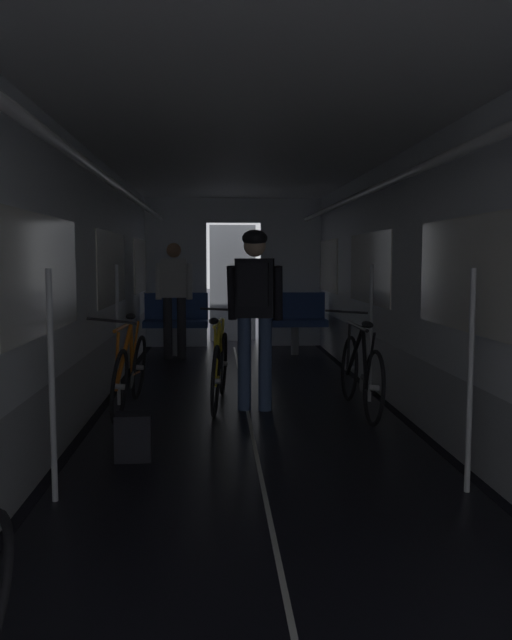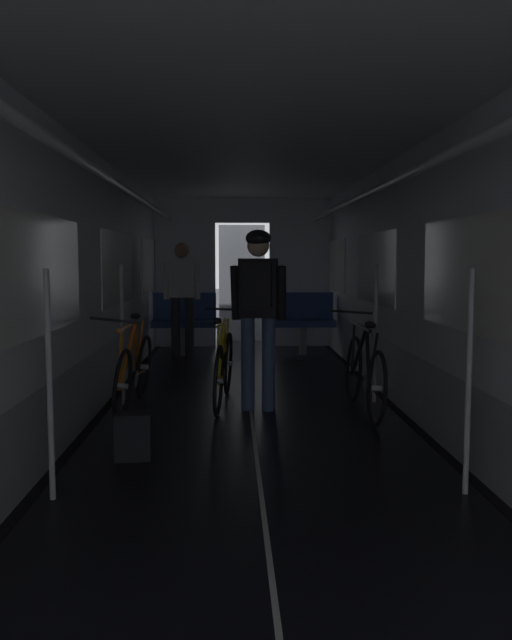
{
  "view_description": "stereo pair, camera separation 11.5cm",
  "coord_description": "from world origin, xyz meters",
  "px_view_note": "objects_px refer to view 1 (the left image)",
  "views": [
    {
      "loc": [
        -0.29,
        -1.77,
        1.46
      ],
      "look_at": [
        0.0,
        3.0,
        1.01
      ],
      "focal_mm": 36.52,
      "sensor_mm": 36.0,
      "label": 1
    },
    {
      "loc": [
        -0.18,
        -1.77,
        1.46
      ],
      "look_at": [
        0.0,
        3.0,
        1.01
      ],
      "focal_mm": 36.52,
      "sensor_mm": 36.0,
      "label": 2
    }
  ],
  "objects_px": {
    "bicycle_black": "(360,372)",
    "backpack_on_floor": "(133,437)",
    "bench_seat_far_left": "(176,318)",
    "bench_seat_far_right": "(294,317)",
    "bicycle_yellow_in_aisle": "(220,367)",
    "bicycle_orange": "(130,371)",
    "person_standing_near_bench": "(174,292)",
    "person_cyclist_aisle": "(255,300)"
  },
  "relations": [
    {
      "from": "bicycle_orange",
      "to": "person_standing_near_bench",
      "type": "height_order",
      "value": "person_standing_near_bench"
    },
    {
      "from": "bicycle_black",
      "to": "backpack_on_floor",
      "type": "xyz_separation_m",
      "value": [
        -1.97,
        -1.36,
        -0.21
      ]
    },
    {
      "from": "bicycle_black",
      "to": "bicycle_orange",
      "type": "height_order",
      "value": "bicycle_orange"
    },
    {
      "from": "person_standing_near_bench",
      "to": "bicycle_yellow_in_aisle",
      "type": "bearing_deg",
      "value": -78.25
    },
    {
      "from": "bicycle_orange",
      "to": "person_cyclist_aisle",
      "type": "distance_m",
      "value": 1.38
    },
    {
      "from": "bench_seat_far_left",
      "to": "person_cyclist_aisle",
      "type": "height_order",
      "value": "person_cyclist_aisle"
    },
    {
      "from": "bench_seat_far_right",
      "to": "backpack_on_floor",
      "type": "height_order",
      "value": "bench_seat_far_right"
    },
    {
      "from": "bicycle_black",
      "to": "person_cyclist_aisle",
      "type": "relative_size",
      "value": 0.98
    },
    {
      "from": "bench_seat_far_left",
      "to": "bench_seat_far_right",
      "type": "bearing_deg",
      "value": 0.0
    },
    {
      "from": "bench_seat_far_left",
      "to": "bicycle_yellow_in_aisle",
      "type": "xyz_separation_m",
      "value": [
        0.64,
        -3.44,
        -0.18
      ]
    },
    {
      "from": "bench_seat_far_left",
      "to": "bicycle_orange",
      "type": "relative_size",
      "value": 0.58
    },
    {
      "from": "bench_seat_far_right",
      "to": "bicycle_orange",
      "type": "relative_size",
      "value": 0.58
    },
    {
      "from": "bicycle_yellow_in_aisle",
      "to": "backpack_on_floor",
      "type": "xyz_separation_m",
      "value": [
        -0.64,
        -1.75,
        -0.21
      ]
    },
    {
      "from": "bicycle_orange",
      "to": "bicycle_black",
      "type": "bearing_deg",
      "value": -5.46
    },
    {
      "from": "bicycle_yellow_in_aisle",
      "to": "backpack_on_floor",
      "type": "height_order",
      "value": "bicycle_yellow_in_aisle"
    },
    {
      "from": "bicycle_orange",
      "to": "person_standing_near_bench",
      "type": "xyz_separation_m",
      "value": [
        0.23,
        3.24,
        0.59
      ]
    },
    {
      "from": "bench_seat_far_right",
      "to": "bicycle_yellow_in_aisle",
      "type": "height_order",
      "value": "bench_seat_far_right"
    },
    {
      "from": "bench_seat_far_right",
      "to": "person_standing_near_bench",
      "type": "height_order",
      "value": "person_standing_near_bench"
    },
    {
      "from": "bicycle_black",
      "to": "backpack_on_floor",
      "type": "relative_size",
      "value": 4.97
    },
    {
      "from": "bicycle_orange",
      "to": "backpack_on_floor",
      "type": "height_order",
      "value": "bicycle_orange"
    },
    {
      "from": "bench_seat_far_right",
      "to": "bicycle_yellow_in_aisle",
      "type": "bearing_deg",
      "value": -108.68
    },
    {
      "from": "bench_seat_far_right",
      "to": "person_standing_near_bench",
      "type": "bearing_deg",
      "value": -168.17
    },
    {
      "from": "bicycle_black",
      "to": "person_standing_near_bench",
      "type": "bearing_deg",
      "value": 119.75
    },
    {
      "from": "bicycle_black",
      "to": "bicycle_yellow_in_aisle",
      "type": "relative_size",
      "value": 1.0
    },
    {
      "from": "person_standing_near_bench",
      "to": "bench_seat_far_left",
      "type": "bearing_deg",
      "value": 90.41
    },
    {
      "from": "bicycle_black",
      "to": "bicycle_orange",
      "type": "relative_size",
      "value": 1.0
    },
    {
      "from": "person_standing_near_bench",
      "to": "backpack_on_floor",
      "type": "distance_m",
      "value": 4.87
    },
    {
      "from": "bench_seat_far_left",
      "to": "bench_seat_far_right",
      "type": "xyz_separation_m",
      "value": [
        1.8,
        0.0,
        0.0
      ]
    },
    {
      "from": "bench_seat_far_left",
      "to": "bicycle_black",
      "type": "relative_size",
      "value": 0.58
    },
    {
      "from": "bench_seat_far_left",
      "to": "bicycle_orange",
      "type": "height_order",
      "value": "bench_seat_far_left"
    },
    {
      "from": "bicycle_black",
      "to": "backpack_on_floor",
      "type": "height_order",
      "value": "bicycle_black"
    },
    {
      "from": "person_standing_near_bench",
      "to": "backpack_on_floor",
      "type": "bearing_deg",
      "value": -90.0
    },
    {
      "from": "bench_seat_far_left",
      "to": "bench_seat_far_right",
      "type": "height_order",
      "value": "same"
    },
    {
      "from": "bench_seat_far_right",
      "to": "person_standing_near_bench",
      "type": "distance_m",
      "value": 1.88
    },
    {
      "from": "bicycle_black",
      "to": "bicycle_yellow_in_aisle",
      "type": "xyz_separation_m",
      "value": [
        -1.33,
        0.39,
        0.0
      ]
    },
    {
      "from": "bicycle_black",
      "to": "backpack_on_floor",
      "type": "distance_m",
      "value": 2.4
    },
    {
      "from": "bicycle_black",
      "to": "bicycle_orange",
      "type": "xyz_separation_m",
      "value": [
        -2.2,
        0.21,
        -0.0
      ]
    },
    {
      "from": "bicycle_orange",
      "to": "backpack_on_floor",
      "type": "xyz_separation_m",
      "value": [
        0.23,
        -1.57,
        -0.21
      ]
    },
    {
      "from": "bench_seat_far_left",
      "to": "person_standing_near_bench",
      "type": "distance_m",
      "value": 0.55
    },
    {
      "from": "bicycle_yellow_in_aisle",
      "to": "person_standing_near_bench",
      "type": "bearing_deg",
      "value": 101.75
    },
    {
      "from": "person_standing_near_bench",
      "to": "bicycle_black",
      "type": "bearing_deg",
      "value": -60.25
    },
    {
      "from": "bicycle_yellow_in_aisle",
      "to": "person_standing_near_bench",
      "type": "distance_m",
      "value": 3.18
    }
  ]
}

